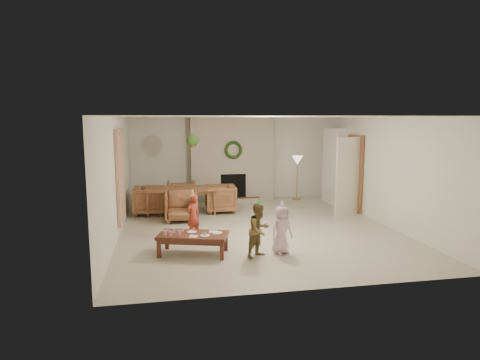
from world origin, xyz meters
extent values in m
plane|color=#B7B29E|center=(0.00, 0.00, 0.00)|extent=(7.00, 7.00, 0.00)
plane|color=white|center=(0.00, 0.00, 2.50)|extent=(7.00, 7.00, 0.00)
plane|color=silver|center=(0.00, 3.50, 1.25)|extent=(7.00, 0.00, 7.00)
plane|color=silver|center=(0.00, -3.50, 1.25)|extent=(7.00, 0.00, 7.00)
plane|color=silver|center=(-3.00, 0.00, 1.25)|extent=(0.00, 7.00, 7.00)
plane|color=silver|center=(3.00, 0.00, 1.25)|extent=(0.00, 7.00, 7.00)
cube|color=#593017|center=(0.00, 3.30, 1.25)|extent=(2.50, 0.40, 2.50)
cube|color=#5B2919|center=(0.00, 2.95, 0.06)|extent=(1.60, 0.30, 0.12)
cube|color=black|center=(0.00, 3.12, 0.45)|extent=(0.75, 0.12, 0.75)
torus|color=#1F3A15|center=(0.00, 3.07, 1.55)|extent=(0.54, 0.10, 0.54)
cylinder|color=gold|center=(1.96, 3.00, 0.01)|extent=(0.25, 0.25, 0.03)
cylinder|color=gold|center=(1.96, 3.00, 0.63)|extent=(0.03, 0.03, 1.21)
cone|color=beige|center=(1.96, 3.00, 1.21)|extent=(0.32, 0.32, 0.27)
cube|color=white|center=(2.84, 2.30, 1.10)|extent=(0.30, 1.00, 2.20)
cube|color=white|center=(2.82, 2.30, 0.45)|extent=(0.30, 0.92, 0.03)
cube|color=white|center=(2.82, 2.30, 0.85)|extent=(0.30, 0.92, 0.03)
cube|color=white|center=(2.82, 2.30, 1.25)|extent=(0.30, 0.92, 0.03)
cube|color=white|center=(2.82, 2.30, 1.65)|extent=(0.30, 0.92, 0.03)
cube|color=#B02A20|center=(2.80, 2.15, 0.59)|extent=(0.20, 0.40, 0.24)
cube|color=#2A569A|center=(2.80, 2.35, 0.99)|extent=(0.20, 0.44, 0.24)
cube|color=#A77B23|center=(2.80, 2.20, 1.38)|extent=(0.20, 0.36, 0.22)
cube|color=brown|center=(2.96, 1.20, 1.02)|extent=(0.05, 0.86, 2.04)
cube|color=beige|center=(2.58, 0.82, 1.00)|extent=(0.77, 0.32, 2.00)
cube|color=beige|center=(-2.96, 0.20, 1.25)|extent=(0.06, 1.20, 2.00)
imported|color=brown|center=(-1.60, 1.79, 0.33)|extent=(1.91, 1.12, 0.66)
imported|color=brown|center=(-1.64, 0.97, 0.36)|extent=(0.81, 0.83, 0.73)
imported|color=brown|center=(-1.57, 2.61, 0.36)|extent=(0.81, 0.83, 0.73)
imported|color=brown|center=(-2.42, 1.83, 0.36)|extent=(0.83, 0.81, 0.73)
imported|color=brown|center=(-0.58, 1.74, 0.36)|extent=(0.83, 0.81, 0.73)
cylinder|color=tan|center=(-1.30, 1.50, 2.15)|extent=(0.01, 0.01, 0.70)
cylinder|color=#9D5732|center=(-1.30, 1.50, 1.80)|extent=(0.16, 0.16, 0.12)
sphere|color=#29511B|center=(-1.30, 1.50, 1.92)|extent=(0.32, 0.32, 0.32)
cube|color=#52271B|center=(-1.54, -1.59, 0.36)|extent=(1.38, 0.96, 0.06)
cube|color=#52271B|center=(-1.54, -1.59, 0.29)|extent=(1.26, 0.84, 0.08)
cube|color=#52271B|center=(-2.16, -1.67, 0.16)|extent=(0.08, 0.08, 0.33)
cube|color=#52271B|center=(-1.07, -2.00, 0.16)|extent=(0.08, 0.08, 0.33)
cube|color=#52271B|center=(-2.01, -1.18, 0.16)|extent=(0.08, 0.08, 0.33)
cube|color=#52271B|center=(-0.92, -1.51, 0.16)|extent=(0.08, 0.08, 0.33)
cylinder|color=silver|center=(-2.04, -1.59, 0.43)|extent=(0.08, 0.08, 0.09)
cylinder|color=silver|center=(-1.99, -1.41, 0.43)|extent=(0.08, 0.08, 0.09)
cylinder|color=silver|center=(-1.95, -1.67, 0.43)|extent=(0.08, 0.08, 0.09)
cylinder|color=silver|center=(-1.89, -1.49, 0.43)|extent=(0.08, 0.08, 0.09)
cylinder|color=silver|center=(-1.80, -1.63, 0.43)|extent=(0.08, 0.08, 0.09)
cylinder|color=silver|center=(-1.74, -1.45, 0.43)|extent=(0.08, 0.08, 0.09)
cylinder|color=white|center=(-1.55, -1.47, 0.39)|extent=(0.22, 0.22, 0.01)
cylinder|color=white|center=(-1.34, -1.75, 0.39)|extent=(0.22, 0.22, 0.01)
cylinder|color=white|center=(-1.10, -1.62, 0.39)|extent=(0.22, 0.22, 0.01)
sphere|color=tan|center=(-1.34, -1.75, 0.43)|extent=(0.08, 0.08, 0.07)
cube|color=#F5B5BB|center=(-1.55, -1.77, 0.39)|extent=(0.18, 0.18, 0.01)
cube|color=#F5B5BB|center=(-1.17, -1.52, 0.39)|extent=(0.18, 0.18, 0.01)
imported|color=#9F2E22|center=(-1.47, -0.53, 0.46)|extent=(0.40, 0.37, 0.91)
cone|color=#E9D24D|center=(-1.47, -0.53, 0.95)|extent=(0.15, 0.15, 0.17)
imported|color=brown|center=(-0.39, -1.95, 0.49)|extent=(0.61, 0.58, 0.99)
cone|color=#4FBA60|center=(-0.39, -1.95, 1.02)|extent=(0.14, 0.14, 0.16)
imported|color=beige|center=(0.06, -1.84, 0.45)|extent=(0.51, 0.42, 0.90)
cone|color=silver|center=(0.06, -1.84, 0.93)|extent=(0.13, 0.13, 0.16)
camera|label=1|loc=(-2.03, -8.87, 2.45)|focal=30.72mm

